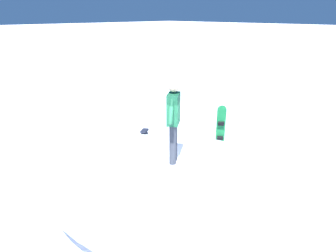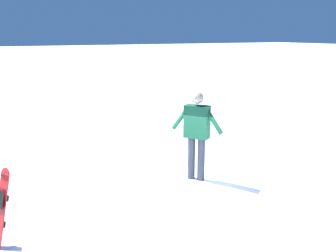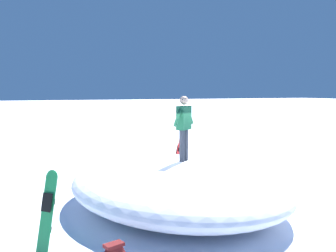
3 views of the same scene
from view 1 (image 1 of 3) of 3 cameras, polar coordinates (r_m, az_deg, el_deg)
ground at (r=8.30m, az=5.49°, el=-12.89°), size 240.00×240.00×0.00m
snow_mound at (r=7.93m, az=1.91°, el=-9.32°), size 6.05×7.18×1.23m
snowboarder_standing at (r=7.19m, az=0.88°, el=1.56°), size 0.88×0.68×1.71m
snowboard_primary_upright at (r=11.15m, az=8.37°, el=-0.29°), size 0.47×0.46×1.56m
backpack_near at (r=12.06m, az=-3.73°, el=-1.58°), size 0.64×0.49×0.47m
backpack_far at (r=11.29m, az=0.74°, el=-3.03°), size 0.63×0.36×0.42m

